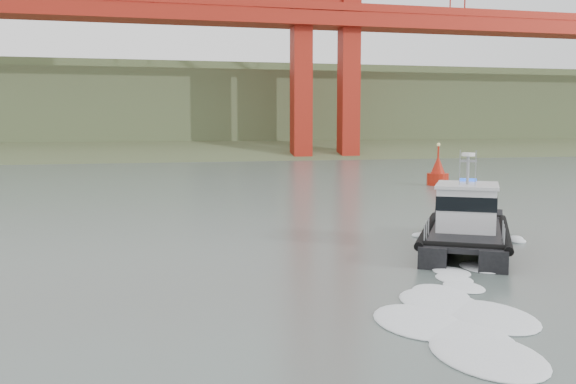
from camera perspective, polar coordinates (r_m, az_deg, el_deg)
name	(u,v)px	position (r m, az deg, el deg)	size (l,w,h in m)	color
ground	(348,266)	(27.10, 5.32, -6.55)	(400.00, 400.00, 0.00)	#576760
headlands	(169,117)	(150.71, -10.55, 6.56)	(500.00, 105.36, 27.12)	#3F4F2D
patrol_boat	(466,224)	(31.46, 15.55, -2.77)	(7.99, 10.15, 4.71)	black
nav_buoy	(438,173)	(62.34, 13.17, 1.61)	(2.04, 2.04, 4.25)	#A61A0B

